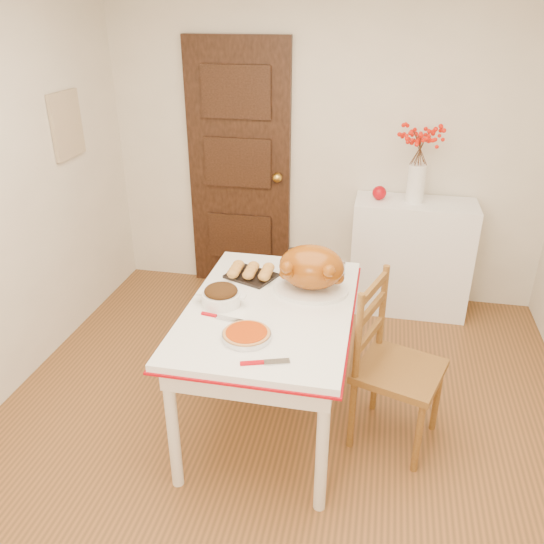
% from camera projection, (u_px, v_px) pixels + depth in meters
% --- Properties ---
extents(floor, '(3.50, 4.00, 0.00)m').
position_uv_depth(floor, '(274.00, 446.00, 3.10)').
color(floor, brown).
rests_on(floor, ground).
extents(wall_back, '(3.50, 0.00, 2.50)m').
position_uv_depth(wall_back, '(325.00, 146.00, 4.31)').
color(wall_back, silver).
rests_on(wall_back, ground).
extents(door_back, '(0.85, 0.06, 2.06)m').
position_uv_depth(door_back, '(239.00, 170.00, 4.50)').
color(door_back, black).
rests_on(door_back, ground).
extents(photo_board, '(0.03, 0.35, 0.45)m').
position_uv_depth(photo_board, '(67.00, 125.00, 3.81)').
color(photo_board, '#C9B889').
rests_on(photo_board, ground).
extents(sideboard, '(0.91, 0.41, 0.91)m').
position_uv_depth(sideboard, '(410.00, 257.00, 4.33)').
color(sideboard, white).
rests_on(sideboard, floor).
extents(kitchen_table, '(0.90, 1.31, 0.79)m').
position_uv_depth(kitchen_table, '(270.00, 366.00, 3.12)').
color(kitchen_table, white).
rests_on(kitchen_table, floor).
extents(chair_oak, '(0.54, 0.54, 0.98)m').
position_uv_depth(chair_oak, '(400.00, 367.00, 2.95)').
color(chair_oak, brown).
rests_on(chair_oak, floor).
extents(berry_vase, '(0.31, 0.31, 0.59)m').
position_uv_depth(berry_vase, '(418.00, 163.00, 4.00)').
color(berry_vase, white).
rests_on(berry_vase, sideboard).
extents(apple, '(0.11, 0.11, 0.11)m').
position_uv_depth(apple, '(379.00, 193.00, 4.15)').
color(apple, '#A8050E').
rests_on(apple, sideboard).
extents(turkey_platter, '(0.46, 0.38, 0.27)m').
position_uv_depth(turkey_platter, '(311.00, 269.00, 3.05)').
color(turkey_platter, '#843304').
rests_on(turkey_platter, kitchen_table).
extents(pumpkin_pie, '(0.30, 0.30, 0.05)m').
position_uv_depth(pumpkin_pie, '(247.00, 334.00, 2.65)').
color(pumpkin_pie, '#AC3104').
rests_on(pumpkin_pie, kitchen_table).
extents(stuffing_dish, '(0.28, 0.23, 0.10)m').
position_uv_depth(stuffing_dish, '(221.00, 295.00, 2.95)').
color(stuffing_dish, '#381F09').
rests_on(stuffing_dish, kitchen_table).
extents(rolls_tray, '(0.33, 0.30, 0.07)m').
position_uv_depth(rolls_tray, '(251.00, 272.00, 3.25)').
color(rolls_tray, gold).
rests_on(rolls_tray, kitchen_table).
extents(pie_server, '(0.24, 0.13, 0.01)m').
position_uv_depth(pie_server, '(265.00, 362.00, 2.48)').
color(pie_server, silver).
rests_on(pie_server, kitchen_table).
extents(carving_knife, '(0.25, 0.10, 0.01)m').
position_uv_depth(carving_knife, '(222.00, 317.00, 2.83)').
color(carving_knife, silver).
rests_on(carving_knife, kitchen_table).
extents(drinking_glass, '(0.08, 0.08, 0.12)m').
position_uv_depth(drinking_glass, '(294.00, 258.00, 3.37)').
color(drinking_glass, white).
rests_on(drinking_glass, kitchen_table).
extents(shaker_pair, '(0.10, 0.06, 0.09)m').
position_uv_depth(shaker_pair, '(338.00, 267.00, 3.28)').
color(shaker_pair, white).
rests_on(shaker_pair, kitchen_table).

